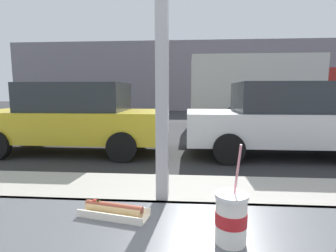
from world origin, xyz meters
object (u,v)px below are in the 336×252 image
at_px(hotdog_tray_near, 114,210).
at_px(parked_car_yellow, 75,117).
at_px(parked_car_white, 285,119).
at_px(box_truck, 270,89).
at_px(soda_cup_right, 231,217).

bearing_deg(hotdog_tray_near, parked_car_yellow, 115.24).
distance_m(parked_car_white, box_truck, 5.24).
height_order(hotdog_tray_near, box_truck, box_truck).
bearing_deg(parked_car_yellow, box_truck, 39.75).
bearing_deg(parked_car_yellow, hotdog_tray_near, -64.76).
bearing_deg(soda_cup_right, parked_car_yellow, 118.12).
height_order(soda_cup_right, parked_car_white, parked_car_white).
xyz_separation_m(hotdog_tray_near, box_truck, (3.64, 10.25, 0.55)).
bearing_deg(parked_car_white, soda_cup_right, -111.42).
relative_size(parked_car_yellow, parked_car_white, 1.01).
relative_size(hotdog_tray_near, parked_car_yellow, 0.06).
relative_size(soda_cup_right, hotdog_tray_near, 1.15).
xyz_separation_m(parked_car_yellow, box_truck, (6.09, 5.06, 0.73)).
distance_m(hotdog_tray_near, box_truck, 10.90).
height_order(hotdog_tray_near, parked_car_yellow, parked_car_yellow).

